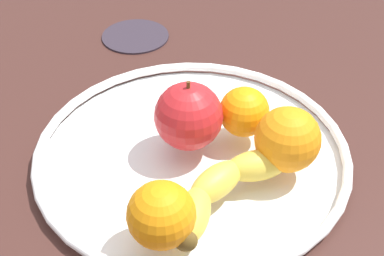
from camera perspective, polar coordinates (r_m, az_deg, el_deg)
The scene contains 8 objects.
ground_plane at distance 70.87cm, azimuth 0.00°, elevation -4.25°, with size 162.83×162.83×4.00cm, color #3D211C.
fruit_bowl at distance 68.89cm, azimuth 0.00°, elevation -2.50°, with size 38.45×38.45×1.80cm.
banana at distance 60.81cm, azimuth 3.00°, elevation -6.15°, with size 17.37×10.34×3.53cm.
apple at distance 66.18cm, azimuth -0.74°, elevation 1.10°, with size 8.21×8.21×9.01cm.
orange_back_left at distance 69.13cm, azimuth 5.16°, elevation 1.79°, with size 6.20×6.20×6.20cm, color orange.
orange_front_right at distance 64.49cm, azimuth 9.63°, elevation -1.13°, with size 7.57×7.57×7.57cm, color orange.
orange_front_left at distance 55.97cm, azimuth -3.12°, elevation -8.77°, with size 6.96×6.96×6.96cm, color orange.
ambient_coaster at distance 93.48cm, azimuth -5.74°, elevation 9.29°, with size 10.88×10.88×0.60cm, color #2C242F.
Camera 1 is at (21.85, 46.36, 46.95)cm, focal length 52.84 mm.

